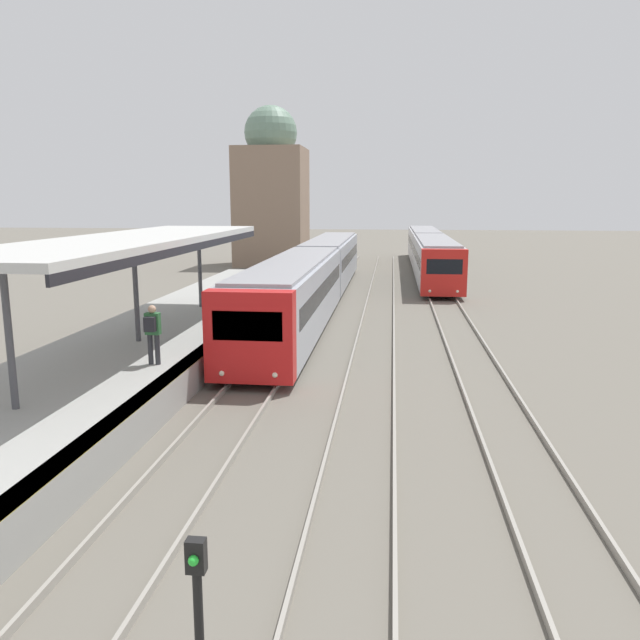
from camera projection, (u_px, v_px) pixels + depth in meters
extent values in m
cube|color=beige|center=(133.00, 240.00, 19.56)|extent=(4.00, 16.81, 0.20)
cube|color=black|center=(194.00, 247.00, 19.38)|extent=(0.08, 16.81, 0.24)
cylinder|color=#47474C|center=(9.00, 338.00, 13.32)|extent=(0.16, 0.16, 3.16)
cylinder|color=#47474C|center=(136.00, 293.00, 19.88)|extent=(0.16, 0.16, 3.16)
cylinder|color=#47474C|center=(200.00, 270.00, 26.44)|extent=(0.16, 0.16, 3.16)
cylinder|color=#2D2D33|center=(151.00, 349.00, 17.24)|extent=(0.14, 0.14, 0.85)
cylinder|color=#2D2D33|center=(157.00, 349.00, 17.22)|extent=(0.14, 0.14, 0.85)
cube|color=#2D6638|center=(153.00, 324.00, 17.09)|extent=(0.40, 0.22, 0.60)
sphere|color=tan|center=(152.00, 309.00, 17.01)|extent=(0.22, 0.22, 0.22)
cube|color=#232328|center=(150.00, 324.00, 16.89)|extent=(0.30, 0.18, 0.40)
cube|color=red|center=(250.00, 336.00, 17.71)|extent=(2.55, 0.70, 2.63)
cube|color=black|center=(247.00, 326.00, 17.32)|extent=(1.99, 0.04, 0.84)
sphere|color=#EFEACC|center=(222.00, 373.00, 17.65)|extent=(0.16, 0.16, 0.16)
sphere|color=#EFEACC|center=(275.00, 375.00, 17.48)|extent=(0.16, 0.16, 0.16)
cube|color=#A8ADB7|center=(294.00, 295.00, 25.43)|extent=(2.55, 15.12, 2.63)
cube|color=gray|center=(293.00, 262.00, 25.17)|extent=(2.25, 14.82, 0.12)
cube|color=black|center=(294.00, 288.00, 25.37)|extent=(2.57, 13.91, 0.68)
cylinder|color=black|center=(239.00, 353.00, 20.99)|extent=(0.12, 0.70, 0.70)
cylinder|color=black|center=(303.00, 354.00, 20.74)|extent=(0.12, 0.70, 0.70)
cylinder|color=black|center=(288.00, 305.00, 30.58)|extent=(0.12, 0.70, 0.70)
cylinder|color=black|center=(332.00, 306.00, 30.33)|extent=(0.12, 0.70, 0.70)
cube|color=#A8ADB7|center=(331.00, 260.00, 40.52)|extent=(2.55, 15.12, 2.63)
cube|color=gray|center=(331.00, 239.00, 40.26)|extent=(2.25, 14.82, 0.12)
cube|color=black|center=(331.00, 256.00, 40.47)|extent=(2.57, 13.91, 0.68)
cylinder|color=black|center=(304.00, 289.00, 36.08)|extent=(0.12, 0.70, 0.70)
cylinder|color=black|center=(341.00, 290.00, 35.84)|extent=(0.12, 0.70, 0.70)
cylinder|color=black|center=(323.00, 271.00, 45.67)|extent=(0.12, 0.70, 0.70)
cylinder|color=black|center=(352.00, 271.00, 45.43)|extent=(0.12, 0.70, 0.70)
cube|color=red|center=(444.00, 273.00, 33.83)|extent=(2.46, 0.70, 2.55)
cube|color=black|center=(445.00, 267.00, 33.44)|extent=(1.92, 0.04, 0.81)
sphere|color=#EFEACC|center=(430.00, 291.00, 33.76)|extent=(0.16, 0.16, 0.16)
sphere|color=#EFEACC|center=(457.00, 291.00, 33.60)|extent=(0.16, 0.16, 0.16)
cube|color=#B7B7BC|center=(435.00, 260.00, 41.19)|extent=(2.46, 14.38, 2.55)
cube|color=gray|center=(435.00, 240.00, 40.93)|extent=(2.16, 14.09, 0.12)
cube|color=black|center=(435.00, 256.00, 41.13)|extent=(2.48, 13.23, 0.66)
cylinder|color=black|center=(421.00, 287.00, 36.97)|extent=(0.12, 0.70, 0.70)
cylinder|color=black|center=(457.00, 288.00, 36.73)|extent=(0.12, 0.70, 0.70)
cylinder|color=black|center=(416.00, 270.00, 46.09)|extent=(0.12, 0.70, 0.70)
cylinder|color=black|center=(444.00, 270.00, 45.85)|extent=(0.12, 0.70, 0.70)
cube|color=#B7B7BC|center=(424.00, 245.00, 55.56)|extent=(2.46, 14.38, 2.55)
cube|color=gray|center=(425.00, 229.00, 55.31)|extent=(2.16, 14.09, 0.12)
cube|color=black|center=(424.00, 241.00, 55.51)|extent=(2.48, 13.23, 0.66)
cylinder|color=black|center=(413.00, 263.00, 51.34)|extent=(0.12, 0.70, 0.70)
cylinder|color=black|center=(439.00, 263.00, 51.10)|extent=(0.12, 0.70, 0.70)
cylinder|color=black|center=(410.00, 253.00, 60.46)|extent=(0.12, 0.70, 0.70)
cylinder|color=black|center=(432.00, 254.00, 60.22)|extent=(0.12, 0.70, 0.70)
cube|color=black|center=(196.00, 556.00, 6.34)|extent=(0.20, 0.14, 0.36)
sphere|color=green|center=(193.00, 561.00, 6.25)|extent=(0.11, 0.11, 0.11)
cube|color=#89705B|center=(272.00, 207.00, 52.35)|extent=(5.65, 5.65, 9.69)
sphere|color=slate|center=(271.00, 133.00, 51.22)|extent=(4.35, 4.35, 4.35)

